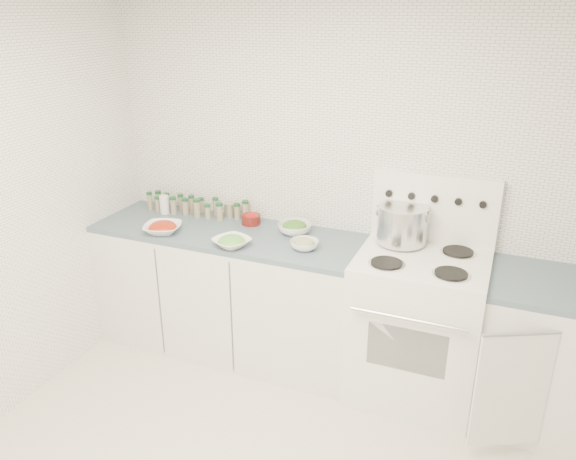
{
  "coord_description": "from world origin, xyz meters",
  "views": [
    {
      "loc": [
        0.88,
        -1.89,
        2.31
      ],
      "look_at": [
        -0.36,
        1.14,
        1.0
      ],
      "focal_mm": 35.0,
      "sensor_mm": 36.0,
      "label": 1
    }
  ],
  "objects_px": {
    "stock_pot": "(402,222)",
    "bowl_snowpea": "(232,242)",
    "stove": "(417,322)",
    "bowl_tomato": "(163,228)"
  },
  "relations": [
    {
      "from": "stock_pot",
      "to": "bowl_snowpea",
      "type": "distance_m",
      "value": 1.06
    },
    {
      "from": "stock_pot",
      "to": "bowl_tomato",
      "type": "relative_size",
      "value": 1.07
    },
    {
      "from": "bowl_tomato",
      "to": "bowl_snowpea",
      "type": "distance_m",
      "value": 0.53
    },
    {
      "from": "stove",
      "to": "bowl_snowpea",
      "type": "bearing_deg",
      "value": -169.41
    },
    {
      "from": "bowl_tomato",
      "to": "bowl_snowpea",
      "type": "height_order",
      "value": "bowl_tomato"
    },
    {
      "from": "stove",
      "to": "stock_pot",
      "type": "relative_size",
      "value": 4.19
    },
    {
      "from": "stove",
      "to": "bowl_tomato",
      "type": "relative_size",
      "value": 4.47
    },
    {
      "from": "stove",
      "to": "stock_pot",
      "type": "height_order",
      "value": "stove"
    },
    {
      "from": "stove",
      "to": "bowl_snowpea",
      "type": "height_order",
      "value": "stove"
    },
    {
      "from": "bowl_tomato",
      "to": "stove",
      "type": "bearing_deg",
      "value": 6.24
    }
  ]
}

